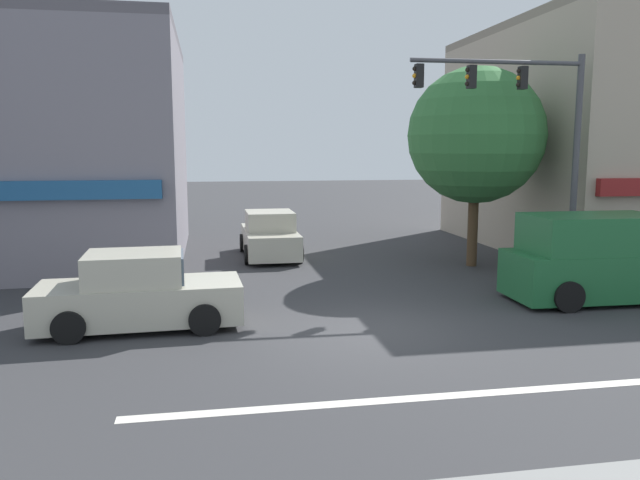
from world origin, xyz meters
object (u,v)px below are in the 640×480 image
utility_pole_near_left (37,136)px  traffic_light_mast (533,125)px  street_tree (476,136)px  utility_pole_far_right (590,148)px  van_waiting_far (600,260)px  sedan_crossing_rightbound (270,236)px  sedan_crossing_center (139,294)px

utility_pole_near_left → traffic_light_mast: size_ratio=1.24×
street_tree → utility_pole_far_right: size_ratio=0.87×
utility_pole_far_right → van_waiting_far: size_ratio=1.53×
traffic_light_mast → sedan_crossing_rightbound: bearing=142.2°
sedan_crossing_rightbound → utility_pole_far_right: bearing=-15.6°
street_tree → sedan_crossing_rightbound: 7.52m
street_tree → van_waiting_far: street_tree is taller
traffic_light_mast → sedan_crossing_center: traffic_light_mast is taller
utility_pole_near_left → sedan_crossing_rightbound: bearing=26.3°
street_tree → sedan_crossing_rightbound: bearing=155.9°
street_tree → utility_pole_far_right: 3.89m
van_waiting_far → sedan_crossing_center: bearing=-177.8°
street_tree → utility_pole_near_left: size_ratio=0.80×
traffic_light_mast → sedan_crossing_center: 11.17m
utility_pole_near_left → van_waiting_far: 14.75m
utility_pole_far_right → van_waiting_far: (-2.73, -4.83, -2.70)m
street_tree → sedan_crossing_rightbound: street_tree is taller
sedan_crossing_rightbound → utility_pole_near_left: bearing=-153.7°
traffic_light_mast → van_waiting_far: bearing=-76.4°
street_tree → traffic_light_mast: traffic_light_mast is taller
utility_pole_far_right → sedan_crossing_rightbound: 10.81m
traffic_light_mast → sedan_crossing_rightbound: 9.20m
van_waiting_far → street_tree: bearing=103.1°
sedan_crossing_center → utility_pole_far_right: bearing=21.2°
utility_pole_near_left → sedan_crossing_center: (2.98, -4.83, -3.30)m
utility_pole_far_right → traffic_light_mast: (-3.32, -2.40, 0.60)m
sedan_crossing_center → traffic_light_mast: bearing=15.6°
van_waiting_far → sedan_crossing_rightbound: bearing=133.7°
utility_pole_near_left → utility_pole_far_right: (16.49, 0.42, -0.30)m
utility_pole_far_right → street_tree: bearing=179.3°
sedan_crossing_center → sedan_crossing_rightbound: size_ratio=1.01×
street_tree → van_waiting_far: bearing=-76.9°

